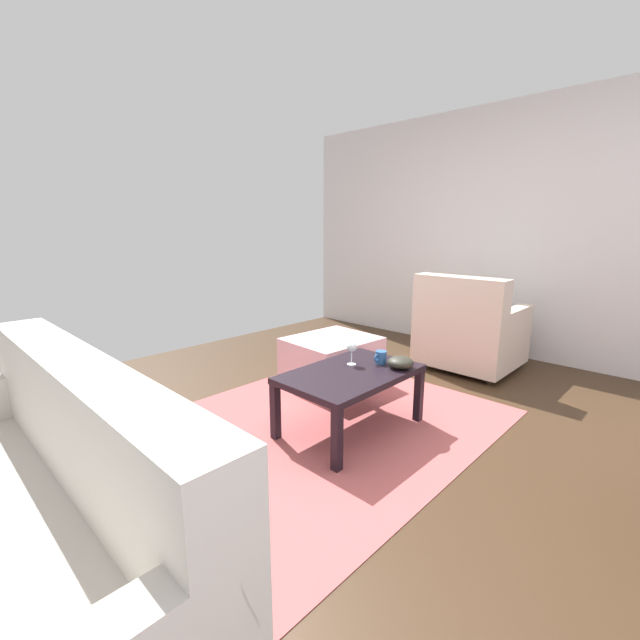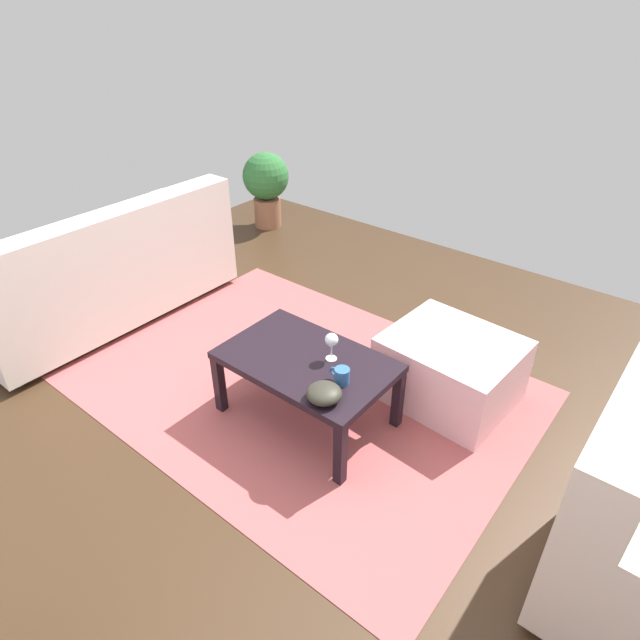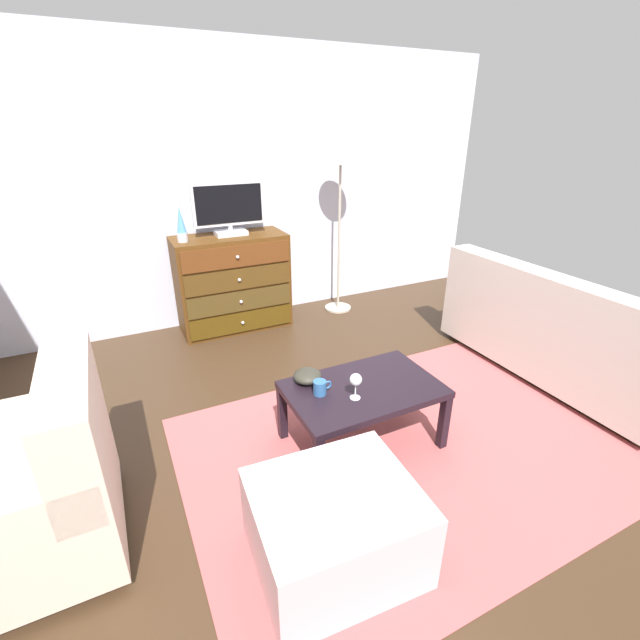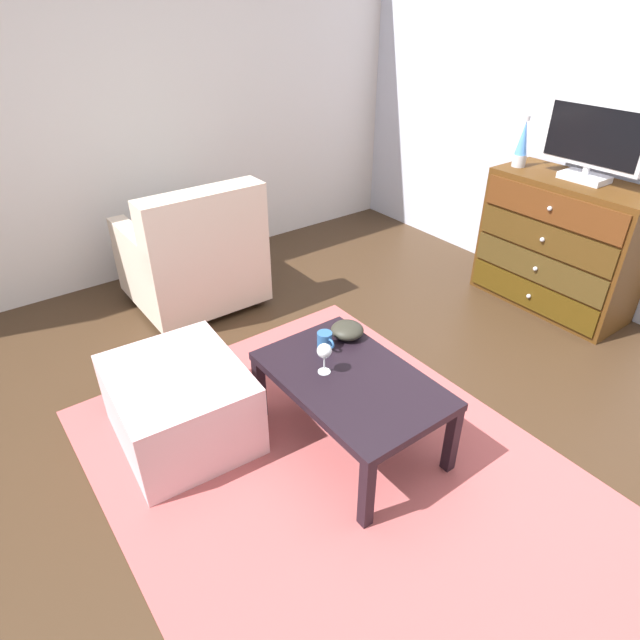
{
  "view_description": "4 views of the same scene",
  "coord_description": "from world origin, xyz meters",
  "px_view_note": "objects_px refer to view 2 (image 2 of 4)",
  "views": [
    {
      "loc": [
        1.95,
        1.6,
        1.31
      ],
      "look_at": [
        0.15,
        -0.14,
        0.75
      ],
      "focal_mm": 23.29,
      "sensor_mm": 36.0,
      "label": 1
    },
    {
      "loc": [
        -1.48,
        1.71,
        2.09
      ],
      "look_at": [
        -0.14,
        0.04,
        0.73
      ],
      "focal_mm": 30.23,
      "sensor_mm": 36.0,
      "label": 2
    },
    {
      "loc": [
        -1.2,
        -1.87,
        1.82
      ],
      "look_at": [
        -0.22,
        0.14,
        0.82
      ],
      "focal_mm": 24.47,
      "sensor_mm": 36.0,
      "label": 3
    },
    {
      "loc": [
        1.47,
        -1.3,
        1.94
      ],
      "look_at": [
        -0.05,
        -0.17,
        0.75
      ],
      "focal_mm": 29.86,
      "sensor_mm": 36.0,
      "label": 4
    }
  ],
  "objects_px": {
    "coffee_table": "(307,366)",
    "ottoman": "(450,369)",
    "mug": "(342,376)",
    "couch_large": "(104,274)",
    "bowl_decorative": "(324,393)",
    "potted_plant": "(266,183)",
    "wine_glass": "(332,341)"
  },
  "relations": [
    {
      "from": "mug",
      "to": "bowl_decorative",
      "type": "height_order",
      "value": "mug"
    },
    {
      "from": "bowl_decorative",
      "to": "potted_plant",
      "type": "distance_m",
      "value": 3.14
    },
    {
      "from": "wine_glass",
      "to": "couch_large",
      "type": "relative_size",
      "value": 0.09
    },
    {
      "from": "bowl_decorative",
      "to": "mug",
      "type": "bearing_deg",
      "value": -85.9
    },
    {
      "from": "wine_glass",
      "to": "mug",
      "type": "xyz_separation_m",
      "value": [
        -0.16,
        0.12,
        -0.07
      ]
    },
    {
      "from": "couch_large",
      "to": "potted_plant",
      "type": "xyz_separation_m",
      "value": [
        0.27,
        -1.94,
        0.1
      ]
    },
    {
      "from": "bowl_decorative",
      "to": "couch_large",
      "type": "xyz_separation_m",
      "value": [
        2.08,
        -0.14,
        -0.11
      ]
    },
    {
      "from": "couch_large",
      "to": "potted_plant",
      "type": "relative_size",
      "value": 2.54
    },
    {
      "from": "ottoman",
      "to": "potted_plant",
      "type": "relative_size",
      "value": 0.97
    },
    {
      "from": "mug",
      "to": "ottoman",
      "type": "bearing_deg",
      "value": -111.09
    },
    {
      "from": "mug",
      "to": "ottoman",
      "type": "xyz_separation_m",
      "value": [
        -0.27,
        -0.69,
        -0.25
      ]
    },
    {
      "from": "coffee_table",
      "to": "ottoman",
      "type": "distance_m",
      "value": 0.85
    },
    {
      "from": "couch_large",
      "to": "ottoman",
      "type": "height_order",
      "value": "couch_large"
    },
    {
      "from": "wine_glass",
      "to": "potted_plant",
      "type": "distance_m",
      "value": 2.83
    },
    {
      "from": "coffee_table",
      "to": "couch_large",
      "type": "relative_size",
      "value": 0.49
    },
    {
      "from": "wine_glass",
      "to": "potted_plant",
      "type": "bearing_deg",
      "value": -39.57
    },
    {
      "from": "coffee_table",
      "to": "ottoman",
      "type": "xyz_separation_m",
      "value": [
        -0.53,
        -0.64,
        -0.15
      ]
    },
    {
      "from": "mug",
      "to": "couch_large",
      "type": "bearing_deg",
      "value": 0.3
    },
    {
      "from": "bowl_decorative",
      "to": "couch_large",
      "type": "relative_size",
      "value": 0.09
    },
    {
      "from": "potted_plant",
      "to": "couch_large",
      "type": "bearing_deg",
      "value": 97.91
    },
    {
      "from": "bowl_decorative",
      "to": "coffee_table",
      "type": "bearing_deg",
      "value": -35.71
    },
    {
      "from": "couch_large",
      "to": "potted_plant",
      "type": "height_order",
      "value": "couch_large"
    },
    {
      "from": "coffee_table",
      "to": "mug",
      "type": "xyz_separation_m",
      "value": [
        -0.26,
        0.04,
        0.09
      ]
    },
    {
      "from": "coffee_table",
      "to": "wine_glass",
      "type": "distance_m",
      "value": 0.21
    },
    {
      "from": "couch_large",
      "to": "coffee_table",
      "type": "bearing_deg",
      "value": -178.25
    },
    {
      "from": "coffee_table",
      "to": "wine_glass",
      "type": "height_order",
      "value": "wine_glass"
    },
    {
      "from": "ottoman",
      "to": "potted_plant",
      "type": "bearing_deg",
      "value": -25.42
    },
    {
      "from": "potted_plant",
      "to": "wine_glass",
      "type": "bearing_deg",
      "value": 140.43
    },
    {
      "from": "bowl_decorative",
      "to": "wine_glass",
      "type": "bearing_deg",
      "value": -58.42
    },
    {
      "from": "ottoman",
      "to": "wine_glass",
      "type": "bearing_deg",
      "value": 53.05
    },
    {
      "from": "couch_large",
      "to": "wine_glass",
      "type": "bearing_deg",
      "value": -175.95
    },
    {
      "from": "mug",
      "to": "potted_plant",
      "type": "bearing_deg",
      "value": -39.47
    }
  ]
}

